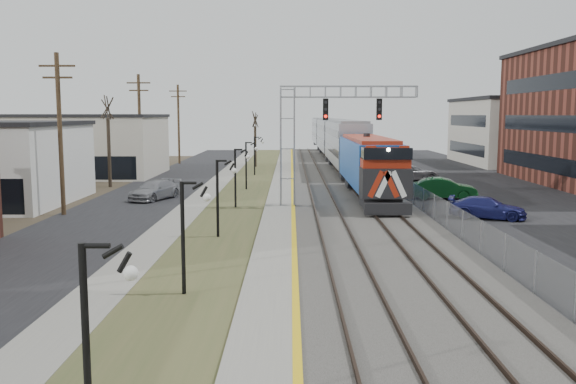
{
  "coord_description": "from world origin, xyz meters",
  "views": [
    {
      "loc": [
        -0.29,
        -12.58,
        6.26
      ],
      "look_at": [
        -0.41,
        16.16,
        2.6
      ],
      "focal_mm": 38.0,
      "sensor_mm": 36.0,
      "label": 1
    }
  ],
  "objects": [
    {
      "name": "grass_median",
      "position": [
        -4.0,
        35.0,
        0.03
      ],
      "size": [
        4.0,
        120.0,
        0.06
      ],
      "primitive_type": "cube",
      "color": "#424B28",
      "rests_on": "ground"
    },
    {
      "name": "utility_poles",
      "position": [
        -14.5,
        25.0,
        5.0
      ],
      "size": [
        0.28,
        80.28,
        10.0
      ],
      "color": "#4C3823",
      "rests_on": "ground"
    },
    {
      "name": "signal_gantry",
      "position": [
        1.22,
        27.99,
        5.59
      ],
      "size": [
        9.0,
        1.07,
        8.15
      ],
      "color": "gray",
      "rests_on": "ground"
    },
    {
      "name": "ballast_bed",
      "position": [
        4.0,
        35.0,
        0.1
      ],
      "size": [
        8.0,
        120.0,
        0.2
      ],
      "primitive_type": "cube",
      "color": "#595651",
      "rests_on": "ground"
    },
    {
      "name": "platform_edge",
      "position": [
        -0.12,
        35.0,
        0.24
      ],
      "size": [
        0.24,
        120.0,
        0.01
      ],
      "primitive_type": "cube",
      "color": "gold",
      "rests_on": "platform"
    },
    {
      "name": "street_west",
      "position": [
        -11.5,
        35.0,
        0.02
      ],
      "size": [
        7.0,
        120.0,
        0.04
      ],
      "primitive_type": "cube",
      "color": "black",
      "rests_on": "ground"
    },
    {
      "name": "car_lot_g",
      "position": [
        11.05,
        44.68,
        0.75
      ],
      "size": [
        5.89,
        3.91,
        1.5
      ],
      "primitive_type": "imported",
      "rotation": [
        0.0,
        0.0,
        1.86
      ],
      "color": "gray",
      "rests_on": "ground"
    },
    {
      "name": "track_far",
      "position": [
        5.5,
        35.0,
        0.28
      ],
      "size": [
        1.58,
        120.0,
        0.15
      ],
      "color": "#2D2119",
      "rests_on": "ballast_bed"
    },
    {
      "name": "car_lot_f",
      "position": [
        11.0,
        32.04,
        0.79
      ],
      "size": [
        5.0,
        2.4,
        1.58
      ],
      "primitive_type": "imported",
      "rotation": [
        0.0,
        0.0,
        1.41
      ],
      "color": "#0B3B17",
      "rests_on": "ground"
    },
    {
      "name": "sidewalk",
      "position": [
        -7.0,
        35.0,
        0.04
      ],
      "size": [
        2.0,
        120.0,
        0.08
      ],
      "primitive_type": "cube",
      "color": "gray",
      "rests_on": "ground"
    },
    {
      "name": "car_street_b",
      "position": [
        -10.31,
        31.88,
        0.7
      ],
      "size": [
        3.65,
        5.19,
        1.4
      ],
      "primitive_type": "imported",
      "rotation": [
        0.0,
        0.0,
        -0.39
      ],
      "color": "gray",
      "rests_on": "ground"
    },
    {
      "name": "car_lot_e",
      "position": [
        11.67,
        34.58,
        0.72
      ],
      "size": [
        4.53,
        2.79,
        1.44
      ],
      "primitive_type": "imported",
      "rotation": [
        0.0,
        0.0,
        1.85
      ],
      "color": "gray",
      "rests_on": "ground"
    },
    {
      "name": "fence",
      "position": [
        8.2,
        35.0,
        0.8
      ],
      "size": [
        0.04,
        120.0,
        1.6
      ],
      "primitive_type": "cube",
      "color": "gray",
      "rests_on": "ground"
    },
    {
      "name": "parking_lot",
      "position": [
        16.0,
        35.0,
        0.02
      ],
      "size": [
        16.0,
        120.0,
        0.04
      ],
      "primitive_type": "cube",
      "color": "black",
      "rests_on": "ground"
    },
    {
      "name": "platform",
      "position": [
        -1.0,
        35.0,
        0.12
      ],
      "size": [
        2.0,
        120.0,
        0.24
      ],
      "primitive_type": "cube",
      "color": "gray",
      "rests_on": "ground"
    },
    {
      "name": "track_near",
      "position": [
        2.0,
        35.0,
        0.28
      ],
      "size": [
        1.58,
        120.0,
        0.15
      ],
      "color": "#2D2119",
      "rests_on": "ballast_bed"
    },
    {
      "name": "car_lot_d",
      "position": [
        11.55,
        23.67,
        0.65
      ],
      "size": [
        4.85,
        3.18,
        1.31
      ],
      "primitive_type": "imported",
      "rotation": [
        0.0,
        0.0,
        1.24
      ],
      "color": "navy",
      "rests_on": "ground"
    },
    {
      "name": "train",
      "position": [
        5.5,
        67.58,
        2.92
      ],
      "size": [
        3.0,
        85.85,
        5.33
      ],
      "color": "#154DAE",
      "rests_on": "ground"
    },
    {
      "name": "lampposts",
      "position": [
        -4.0,
        18.29,
        2.0
      ],
      "size": [
        0.14,
        62.14,
        4.0
      ],
      "color": "black",
      "rests_on": "ground"
    },
    {
      "name": "bare_trees",
      "position": [
        -12.66,
        38.91,
        2.7
      ],
      "size": [
        12.3,
        42.3,
        5.95
      ],
      "color": "#382D23",
      "rests_on": "ground"
    }
  ]
}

